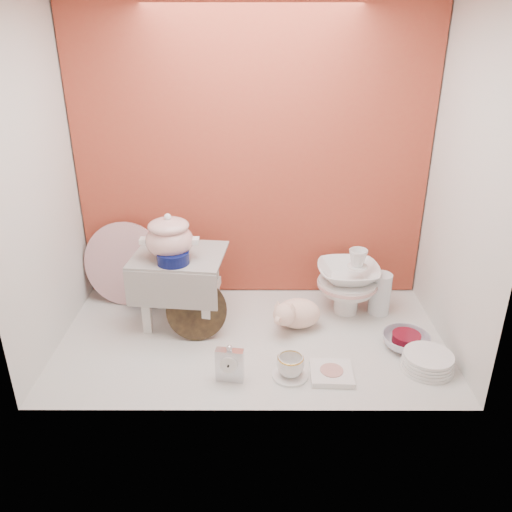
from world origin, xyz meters
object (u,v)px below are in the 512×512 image
Objects in this scene: soup_tureen at (169,236)px; blue_white_vase at (149,278)px; gold_rim_teacup at (290,365)px; crystal_bowl at (406,341)px; step_stool at (181,288)px; dinner_plate_stack at (428,361)px; plush_pig at (298,313)px; porcelain_tower at (348,281)px; mantel_clock at (230,363)px; floral_platter at (125,264)px.

blue_white_vase is at bearing 124.78° from soup_tureen.
gold_rim_teacup is 0.54× the size of crystal_bowl.
soup_tureen reaches higher than crystal_bowl.
step_stool reaches higher than crystal_bowl.
gold_rim_teacup is 0.51× the size of dinner_plate_stack.
plush_pig is 0.32m from porcelain_tower.
step_stool is at bearing 167.21° from crystal_bowl.
gold_rim_teacup is at bearing 13.45° from mantel_clock.
soup_tureen is 1.19m from crystal_bowl.
floral_platter is at bearing 138.79° from soup_tureen.
dinner_plate_stack is (0.85, 0.08, -0.05)m from mantel_clock.
step_stool reaches higher than dinner_plate_stack.
step_stool is 1.59× the size of blue_white_vase.
crystal_bowl is (0.80, 0.24, -0.05)m from mantel_clock.
blue_white_vase is at bearing 132.60° from mantel_clock.
porcelain_tower is at bearing 124.44° from crystal_bowl.
gold_rim_teacup is at bearing -158.58° from crystal_bowl.
plush_pig is (0.57, -0.07, -0.10)m from step_stool.
soup_tureen reaches higher than mantel_clock.
mantel_clock is at bearing -49.63° from floral_platter.
plush_pig is at bearing -149.09° from porcelain_tower.
crystal_bowl is at bearing -6.70° from step_stool.
blue_white_vase is (-0.17, 0.25, -0.34)m from soup_tureen.
step_stool is 0.30m from soup_tureen.
crystal_bowl is at bearing -55.56° from porcelain_tower.
mantel_clock is at bearing -151.16° from plush_pig.
crystal_bowl is (-0.05, 0.16, -0.00)m from dinner_plate_stack.
blue_white_vase is at bearing 155.49° from dinner_plate_stack.
soup_tureen is at bearing 162.90° from dinner_plate_stack.
step_stool is 1.09m from crystal_bowl.
porcelain_tower is (0.86, 0.14, -0.30)m from soup_tureen.
mantel_clock is (0.46, -0.68, -0.05)m from blue_white_vase.
soup_tureen is 0.80m from gold_rim_teacup.
gold_rim_teacup is 0.64m from porcelain_tower.
soup_tureen is at bearing -55.22° from blue_white_vase.
porcelain_tower is at bearing 59.53° from gold_rim_teacup.
plush_pig is at bearing 148.31° from dinner_plate_stack.
porcelain_tower is (-0.22, 0.33, 0.14)m from crystal_bowl.
dinner_plate_stack reaches higher than crystal_bowl.
porcelain_tower is at bearing -6.17° from blue_white_vase.
mantel_clock is at bearing -135.37° from porcelain_tower.
mantel_clock is at bearing -174.73° from dinner_plate_stack.
soup_tureen reaches higher than blue_white_vase.
soup_tureen is 1.21× the size of crystal_bowl.
soup_tureen is 1.27m from dinner_plate_stack.
soup_tureen is 0.46m from blue_white_vase.
step_stool is 1.87× the size of dinner_plate_stack.
soup_tureen is at bearing -171.07° from porcelain_tower.
crystal_bowl is (1.09, -0.19, -0.44)m from soup_tureen.
step_stool reaches higher than gold_rim_teacup.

